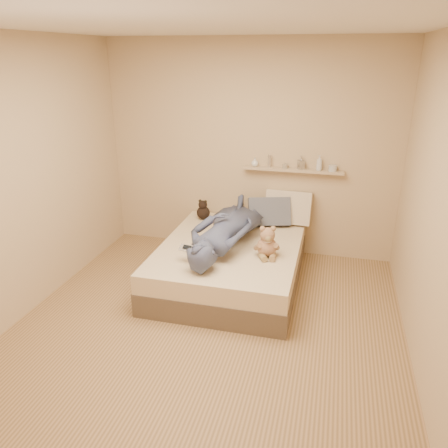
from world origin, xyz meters
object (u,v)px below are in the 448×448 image
(bed, at_px, (230,263))
(dark_plush, at_px, (203,211))
(pillow_grey, at_px, (269,212))
(teddy_bear, at_px, (267,244))
(game_console, at_px, (187,248))
(person, at_px, (227,227))
(wall_shelf, at_px, (293,170))
(pillow_cream, at_px, (288,207))

(bed, relative_size, dark_plush, 7.39)
(pillow_grey, bearing_deg, dark_plush, 179.78)
(teddy_bear, bearing_deg, dark_plush, 137.03)
(pillow_grey, bearing_deg, game_console, -117.45)
(pillow_grey, distance_m, person, 0.77)
(game_console, xyz_separation_m, wall_shelf, (0.86, 1.43, 0.50))
(pillow_cream, bearing_deg, dark_plush, -172.58)
(pillow_grey, bearing_deg, teddy_bear, -82.41)
(teddy_bear, xyz_separation_m, pillow_cream, (0.10, 1.03, 0.06))
(pillow_grey, relative_size, person, 0.30)
(pillow_grey, xyz_separation_m, wall_shelf, (0.23, 0.22, 0.48))
(teddy_bear, bearing_deg, person, 156.98)
(game_console, bearing_deg, wall_shelf, 58.86)
(person, bearing_deg, bed, -179.46)
(teddy_bear, distance_m, pillow_grey, 0.89)
(pillow_cream, xyz_separation_m, pillow_grey, (-0.21, -0.14, -0.03))
(game_console, distance_m, wall_shelf, 1.74)
(person, distance_m, wall_shelf, 1.17)
(wall_shelf, bearing_deg, game_console, -121.14)
(person, relative_size, wall_shelf, 1.38)
(bed, bearing_deg, pillow_grey, 65.44)
(teddy_bear, xyz_separation_m, wall_shelf, (0.12, 1.10, 0.51))
(pillow_cream, bearing_deg, game_console, -121.96)
(game_console, relative_size, dark_plush, 0.70)
(game_console, relative_size, pillow_grey, 0.36)
(game_console, distance_m, dark_plush, 1.23)
(bed, distance_m, teddy_bear, 0.60)
(dark_plush, relative_size, wall_shelf, 0.21)
(teddy_bear, xyz_separation_m, pillow_grey, (-0.12, 0.89, 0.03))
(teddy_bear, relative_size, wall_shelf, 0.28)
(wall_shelf, bearing_deg, pillow_grey, -136.99)
(pillow_cream, height_order, person, pillow_cream)
(pillow_grey, height_order, person, person)
(bed, distance_m, game_console, 0.72)
(teddy_bear, xyz_separation_m, person, (-0.47, 0.20, 0.06))
(wall_shelf, bearing_deg, person, -123.08)
(bed, relative_size, game_console, 10.56)
(bed, xyz_separation_m, pillow_grey, (0.32, 0.69, 0.40))
(pillow_grey, distance_m, wall_shelf, 0.58)
(dark_plush, bearing_deg, game_console, -80.29)
(dark_plush, height_order, person, person)
(teddy_bear, height_order, pillow_grey, pillow_grey)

